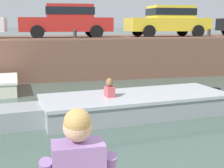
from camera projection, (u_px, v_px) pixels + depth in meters
The scene contains 8 objects.
ground_plane at pixel (111, 116), 8.20m from camera, with size 400.00×400.00×0.00m, color #42564C.
far_quay_wall at pixel (76, 54), 15.88m from camera, with size 60.00×6.00×1.74m, color brown.
far_wall_coping at pixel (83, 39), 12.95m from camera, with size 60.00×0.24×0.08m, color brown.
motorboat_passing at pixel (127, 105), 8.27m from camera, with size 6.10×2.35×1.03m.
car_left_inner_red at pixel (67, 20), 14.58m from camera, with size 4.23×1.98×1.54m.
car_centre_yellow at pixel (168, 20), 15.69m from camera, with size 4.12×1.93×1.54m.
mooring_bollard_mid at pixel (75, 34), 12.97m from camera, with size 0.15×0.15×0.45m.
mooring_bollard_east at pixel (209, 33), 14.32m from camera, with size 0.15×0.15×0.45m.
Camera 1 is at (-1.72, -2.51, 2.39)m, focal length 50.00 mm.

